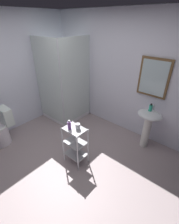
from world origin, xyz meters
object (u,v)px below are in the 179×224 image
shower_stall (65,102)px  pedestal_sink (148,122)px  conditioner_bottle_purple (69,125)px  hand_soap_bottle (151,108)px  storage_cart (75,143)px  rinse_cup (78,126)px  toilet (1,130)px

shower_stall → pedestal_sink: shower_stall is taller
conditioner_bottle_purple → hand_soap_bottle: bearing=58.8°
storage_cart → rinse_cup: size_ratio=7.28×
storage_cart → hand_soap_bottle: (0.74, 1.26, 0.44)m
pedestal_sink → toilet: 2.98m
pedestal_sink → hand_soap_bottle: hand_soap_bottle is taller
toilet → hand_soap_bottle: size_ratio=5.18×
conditioner_bottle_purple → rinse_cup: size_ratio=1.66×
toilet → rinse_cup: size_ratio=7.48×
shower_stall → storage_cart: size_ratio=2.70×
conditioner_bottle_purple → pedestal_sink: bearing=57.4°
shower_stall → pedestal_sink: (2.07, 0.30, 0.12)m
hand_soap_bottle → pedestal_sink: bearing=-51.3°
pedestal_sink → storage_cart: pedestal_sink is taller
storage_cart → hand_soap_bottle: bearing=59.5°
toilet → storage_cart: toilet is taller
pedestal_sink → shower_stall: bearing=-171.7°
storage_cart → rinse_cup: (0.05, 0.03, 0.35)m
shower_stall → conditioner_bottle_purple: 1.62m
conditioner_bottle_purple → toilet: bearing=-159.4°
storage_cart → conditioner_bottle_purple: size_ratio=4.39×
rinse_cup → pedestal_sink: bearing=59.0°
storage_cart → hand_soap_bottle: 1.52m
pedestal_sink → rinse_cup: (-0.72, -1.19, 0.21)m
hand_soap_bottle → conditioner_bottle_purple: bearing=-121.2°
shower_stall → hand_soap_bottle: size_ratio=13.64×
shower_stall → pedestal_sink: size_ratio=2.47×
hand_soap_bottle → rinse_cup: bearing=-119.5°
storage_cart → hand_soap_bottle: hand_soap_bottle is taller
shower_stall → rinse_cup: 1.65m
pedestal_sink → conditioner_bottle_purple: size_ratio=4.81×
toilet → storage_cart: (1.56, 0.62, 0.12)m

